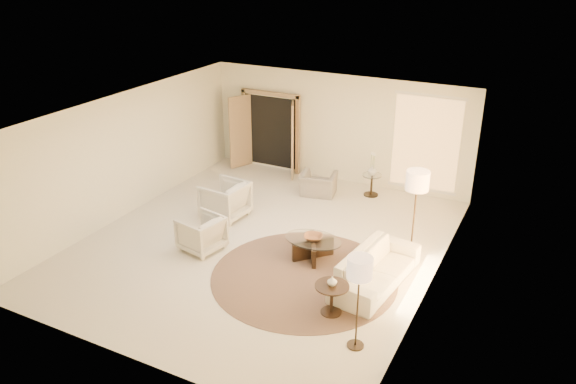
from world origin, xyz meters
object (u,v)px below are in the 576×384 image
at_px(floor_lamp_far, 360,272).
at_px(bowl, 313,237).
at_px(armchair_right, 201,232).
at_px(end_vase, 332,281).
at_px(end_table, 332,294).
at_px(armchair_left, 225,198).
at_px(sofa, 376,268).
at_px(side_table, 372,183).
at_px(accent_chair, 318,180).
at_px(floor_lamp_near, 417,185).
at_px(coffee_table, 313,246).
at_px(side_vase, 372,170).

xyz_separation_m(floor_lamp_far, bowl, (-1.71, 2.14, -0.87)).
distance_m(armchair_right, end_vase, 3.32).
distance_m(floor_lamp_far, bowl, 2.88).
height_order(end_table, bowl, end_table).
height_order(floor_lamp_far, bowl, floor_lamp_far).
bearing_deg(armchair_left, end_vase, 62.34).
height_order(sofa, side_table, sofa).
distance_m(sofa, bowl, 1.45).
height_order(accent_chair, floor_lamp_far, floor_lamp_far).
height_order(armchair_left, floor_lamp_near, floor_lamp_near).
bearing_deg(armchair_right, sofa, 107.75).
distance_m(sofa, armchair_left, 4.13).
distance_m(sofa, accent_chair, 4.14).
distance_m(armchair_left, floor_lamp_far, 5.26).
height_order(sofa, end_table, sofa).
bearing_deg(end_table, accent_chair, 116.70).
bearing_deg(bowl, end_table, -55.71).
relative_size(sofa, armchair_right, 2.73).
height_order(side_table, bowl, side_table).
relative_size(armchair_left, coffee_table, 0.71).
xyz_separation_m(end_table, side_vase, (-1.03, 4.98, 0.29)).
xyz_separation_m(sofa, floor_lamp_far, (0.30, -1.83, 1.02)).
xyz_separation_m(armchair_left, end_table, (3.60, -2.31, -0.09)).
bearing_deg(armchair_right, armchair_left, -153.39).
distance_m(accent_chair, side_vase, 1.35).
distance_m(accent_chair, end_table, 4.95).
height_order(armchair_right, side_table, armchair_right).
bearing_deg(end_vase, accent_chair, 116.70).
distance_m(sofa, floor_lamp_near, 1.80).
bearing_deg(side_vase, coffee_table, -90.11).
height_order(armchair_left, end_vase, armchair_left).
height_order(armchair_left, end_table, armchair_left).
xyz_separation_m(armchair_left, coffee_table, (2.57, -0.79, -0.20)).
relative_size(end_table, bowl, 1.58).
bearing_deg(end_table, coffee_table, 124.29).
height_order(sofa, armchair_left, armchair_left).
relative_size(coffee_table, bowl, 3.55).
height_order(side_table, floor_lamp_near, floor_lamp_near).
bearing_deg(bowl, accent_chair, 112.26).
height_order(coffee_table, floor_lamp_far, floor_lamp_far).
bearing_deg(sofa, armchair_right, 103.07).
height_order(sofa, floor_lamp_far, floor_lamp_far).
relative_size(sofa, end_table, 3.77).
xyz_separation_m(side_table, floor_lamp_far, (1.70, -5.60, 1.01)).
xyz_separation_m(armchair_right, side_table, (2.18, 4.16, -0.07)).
distance_m(sofa, end_vase, 1.30).
bearing_deg(side_vase, end_table, -78.33).
relative_size(floor_lamp_near, bowl, 4.99).
xyz_separation_m(bowl, side_vase, (0.01, 3.46, 0.20)).
bearing_deg(bowl, armchair_right, -162.21).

